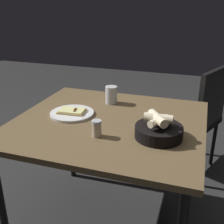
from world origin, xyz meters
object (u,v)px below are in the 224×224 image
object	(u,v)px
beer_glass	(111,96)
chair_far	(196,114)
bread_basket	(159,130)
pepper_shaker	(97,129)
pizza_plate	(72,113)
dining_table	(109,131)

from	to	relation	value
beer_glass	chair_far	bearing A→B (deg)	-43.62
bread_basket	pepper_shaker	bearing A→B (deg)	105.93
pizza_plate	chair_far	bearing A→B (deg)	-40.28
dining_table	beer_glass	world-z (taller)	beer_glass
dining_table	bread_basket	world-z (taller)	bread_basket
dining_table	pizza_plate	size ratio (longest dim) A/B	4.08
bread_basket	chair_far	size ratio (longest dim) A/B	0.26
pepper_shaker	chair_far	distance (m)	1.13
pizza_plate	bread_basket	size ratio (longest dim) A/B	1.09
beer_glass	chair_far	distance (m)	0.80
pizza_plate	chair_far	distance (m)	1.07
bread_basket	chair_far	xyz separation A→B (m)	(0.92, -0.15, -0.27)
pizza_plate	chair_far	size ratio (longest dim) A/B	0.28
bread_basket	chair_far	world-z (taller)	chair_far
pepper_shaker	chair_far	bearing A→B (deg)	-23.60
dining_table	pepper_shaker	bearing A→B (deg)	-178.28
bread_basket	chair_far	bearing A→B (deg)	-9.39
dining_table	bread_basket	distance (m)	0.33
bread_basket	beer_glass	bearing A→B (deg)	44.03
dining_table	beer_glass	bearing A→B (deg)	15.68
dining_table	beer_glass	distance (m)	0.30
bread_basket	pizza_plate	bearing A→B (deg)	76.22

